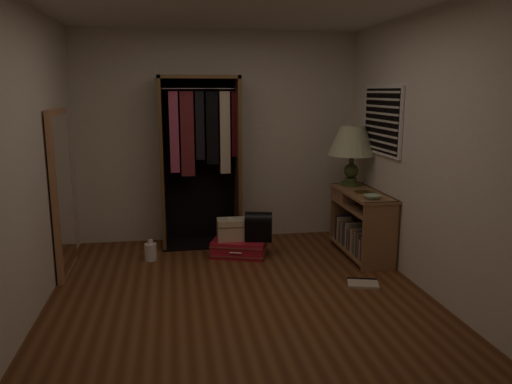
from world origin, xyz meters
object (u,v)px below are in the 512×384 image
black_bag (259,226)px  table_lamp (352,142)px  train_case (232,229)px  white_jug (151,252)px  pink_suitcase (240,247)px  console_bookshelf (360,221)px  floor_mirror (63,193)px  open_wardrobe (202,147)px

black_bag → table_lamp: (1.17, 0.23, 0.91)m
train_case → white_jug: (-0.93, -0.03, -0.21)m
pink_suitcase → train_case: bearing=-174.7°
console_bookshelf → black_bag: console_bookshelf is taller
floor_mirror → pink_suitcase: bearing=7.2°
train_case → black_bag: (0.29, -0.08, 0.05)m
train_case → open_wardrobe: bearing=121.1°
floor_mirror → table_lamp: (3.24, 0.40, 0.42)m
table_lamp → white_jug: 2.67m
open_wardrobe → floor_mirror: bearing=-152.5°
open_wardrobe → console_bookshelf: bearing=-22.6°
console_bookshelf → black_bag: (-1.17, 0.13, -0.04)m
pink_suitcase → white_jug: bearing=-160.5°
open_wardrobe → train_case: (0.30, -0.52, -0.90)m
white_jug → floor_mirror: bearing=-165.3°
floor_mirror → white_jug: (0.85, 0.22, -0.75)m
table_lamp → white_jug: bearing=-175.7°
black_bag → console_bookshelf: bearing=6.2°
pink_suitcase → table_lamp: table_lamp is taller
train_case → table_lamp: size_ratio=0.49×
table_lamp → white_jug: (-2.40, -0.18, -1.17)m
black_bag → white_jug: (-1.22, 0.05, -0.26)m
floor_mirror → train_case: (1.78, 0.25, -0.54)m
console_bookshelf → pink_suitcase: console_bookshelf is taller
floor_mirror → train_case: 1.88m
floor_mirror → table_lamp: floor_mirror is taller
train_case → console_bookshelf: bearing=-7.2°
console_bookshelf → table_lamp: size_ratio=1.51×
train_case → black_bag: size_ratio=1.05×
black_bag → white_jug: 1.25m
pink_suitcase → black_bag: black_bag is taller
floor_mirror → black_bag: floor_mirror is taller
black_bag → open_wardrobe: bearing=147.2°
train_case → black_bag: black_bag is taller
pink_suitcase → table_lamp: 1.83m
train_case → black_bag: 0.31m
table_lamp → train_case: bearing=-174.2°
white_jug → train_case: bearing=2.0°
white_jug → pink_suitcase: bearing=0.8°
pink_suitcase → white_jug: size_ratio=3.09×
open_wardrobe → white_jug: size_ratio=8.65×
open_wardrobe → floor_mirror: (-1.48, -0.77, -0.36)m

